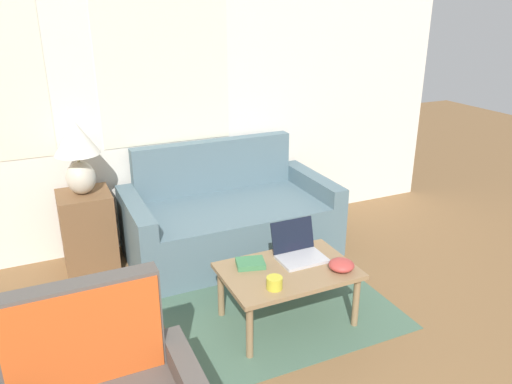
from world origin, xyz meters
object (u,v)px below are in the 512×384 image
Objects in this scene: book_red at (250,263)px; table_lamp at (77,150)px; couch at (228,220)px; laptop at (298,250)px; coffee_table at (288,275)px; snack_bowl at (341,265)px; cup_navy at (274,283)px.

table_lamp is at bearing 127.78° from book_red.
couch is 1.36m from table_lamp.
laptop is at bearing -4.08° from book_red.
book_red is at bearing 145.60° from coffee_table.
cup_navy is at bearing -177.83° from snack_bowl.
book_red is at bearing 150.06° from snack_bowl.
laptop is 0.35m from book_red.
couch is 5.45× the size of laptop.
snack_bowl is (0.31, -0.16, 0.08)m from coffee_table.
laptop is at bearing 39.69° from coffee_table.
book_red is (-0.02, 0.32, -0.02)m from cup_navy.
coffee_table is 4.02× the size of book_red.
coffee_table is 0.36m from snack_bowl.
laptop reaches higher than snack_bowl.
couch reaches higher than cup_navy.
table_lamp is 1.81m from laptop.
snack_bowl is 0.60m from book_red.
cup_navy is 0.46× the size of book_red.
couch is 3.00× the size of table_lamp.
book_red is (0.90, -1.16, -0.59)m from table_lamp.
couch reaches higher than snack_bowl.
coffee_table is (-0.03, -1.13, 0.07)m from couch.
couch is 1.04m from laptop.
couch is 7.97× the size of book_red.
table_lamp reaches higher than cup_navy.
coffee_table is at bearing 42.89° from cup_navy.
snack_bowl is at bearing -77.61° from couch.
snack_bowl is at bearing -26.71° from coffee_table.
couch is at bearing 80.70° from cup_navy.
book_red is at bearing -52.22° from table_lamp.
couch is at bearing 88.67° from coffee_table.
table_lamp is 1.58m from book_red.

